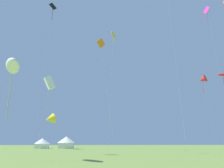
% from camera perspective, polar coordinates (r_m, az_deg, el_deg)
% --- Properties ---
extents(kite_orange_diamond, '(2.88, 2.55, 18.38)m').
position_cam_1_polar(kite_orange_diamond, '(37.82, -2.75, 9.69)').
color(kite_orange_diamond, orange).
rests_on(kite_orange_diamond, ground).
extents(kite_red_delta, '(3.22, 2.99, 19.40)m').
position_cam_1_polar(kite_red_delta, '(65.92, 21.86, 1.08)').
color(kite_red_delta, red).
rests_on(kite_red_delta, ground).
extents(kite_yellow_delta, '(3.50, 3.44, 8.52)m').
position_cam_1_polar(kite_yellow_delta, '(57.17, -15.40, -8.54)').
color(kite_yellow_delta, yellow).
rests_on(kite_yellow_delta, ground).
extents(kite_white_box, '(1.76, 1.86, 10.39)m').
position_cam_1_polar(kite_white_box, '(31.93, -15.47, 0.27)').
color(kite_white_box, white).
rests_on(kite_white_box, ground).
extents(kite_magenta_diamond, '(2.23, 3.15, 37.14)m').
position_cam_1_polar(kite_magenta_diamond, '(67.85, 22.83, 16.29)').
color(kite_magenta_diamond, '#E02DA3').
rests_on(kite_magenta_diamond, ground).
extents(kite_red_parafoil, '(2.25, 3.05, 14.08)m').
position_cam_1_polar(kite_red_parafoil, '(46.59, 26.13, 2.06)').
color(kite_red_parafoil, red).
rests_on(kite_red_parafoil, ground).
extents(kite_white_parafoil, '(2.81, 3.97, 8.96)m').
position_cam_1_polar(kite_white_parafoil, '(22.62, -23.77, 4.09)').
color(kite_white_parafoil, white).
rests_on(kite_white_parafoil, ground).
extents(kite_black_diamond, '(2.31, 2.37, 33.24)m').
position_cam_1_polar(kite_black_diamond, '(56.56, -14.77, 17.73)').
color(kite_black_diamond, black).
rests_on(kite_black_diamond, ground).
extents(kite_yellow_diamond, '(1.82, 2.74, 23.24)m').
position_cam_1_polar(kite_yellow_diamond, '(45.81, 0.37, 11.57)').
color(kite_yellow_diamond, yellow).
rests_on(kite_yellow_diamond, ground).
extents(festival_tent_right, '(4.35, 4.35, 2.83)m').
position_cam_1_polar(festival_tent_right, '(68.55, -17.19, -13.98)').
color(festival_tent_right, white).
rests_on(festival_tent_right, ground).
extents(festival_tent_center, '(5.12, 5.12, 3.33)m').
position_cam_1_polar(festival_tent_center, '(67.52, -11.44, -14.09)').
color(festival_tent_center, white).
rests_on(festival_tent_center, ground).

